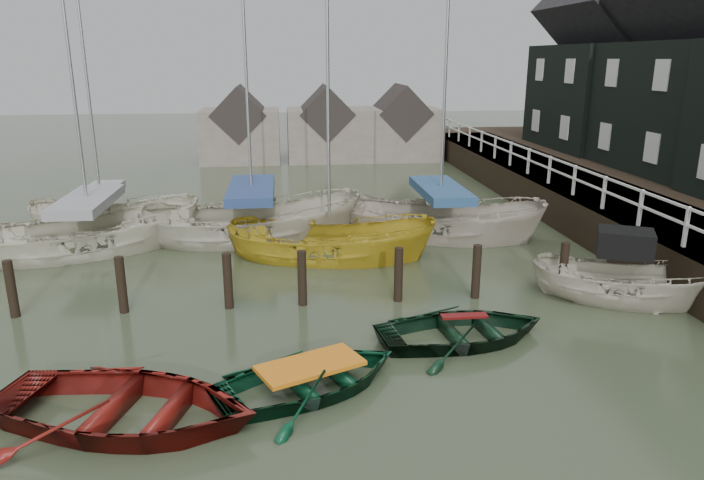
{
  "coord_description": "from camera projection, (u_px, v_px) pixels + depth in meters",
  "views": [
    {
      "loc": [
        -1.58,
        -11.55,
        5.91
      ],
      "look_at": [
        0.12,
        3.81,
        1.4
      ],
      "focal_mm": 32.0,
      "sensor_mm": 36.0,
      "label": 1
    }
  ],
  "objects": [
    {
      "name": "sailboat_d",
      "position": [
        439.0,
        234.0,
        21.53
      ],
      "size": [
        7.48,
        5.16,
        12.97
      ],
      "rotation": [
        0.0,
        0.0,
        1.17
      ],
      "color": "#BFB3A3",
      "rests_on": "ground"
    },
    {
      "name": "pier",
      "position": [
        585.0,
        204.0,
        23.19
      ],
      "size": [
        3.04,
        32.0,
        2.7
      ],
      "color": "black",
      "rests_on": "ground"
    },
    {
      "name": "mooring_pilings",
      "position": [
        306.0,
        286.0,
        15.45
      ],
      "size": [
        13.72,
        0.22,
        1.8
      ],
      "color": "black",
      "rests_on": "ground"
    },
    {
      "name": "sailboat_b",
      "position": [
        254.0,
        237.0,
        21.2
      ],
      "size": [
        7.55,
        3.26,
        11.29
      ],
      "rotation": [
        0.0,
        0.0,
        1.64
      ],
      "color": "beige",
      "rests_on": "ground"
    },
    {
      "name": "sailboat_e",
      "position": [
        104.0,
        225.0,
        22.7
      ],
      "size": [
        5.81,
        3.09,
        9.66
      ],
      "rotation": [
        0.0,
        0.0,
        1.38
      ],
      "color": "beige",
      "rests_on": "ground"
    },
    {
      "name": "motorboat",
      "position": [
        622.0,
        298.0,
        15.75
      ],
      "size": [
        4.78,
        3.48,
        2.68
      ],
      "rotation": [
        0.0,
        0.0,
        1.12
      ],
      "color": "beige",
      "rests_on": "ground"
    },
    {
      "name": "rowboat_dkgreen",
      "position": [
        463.0,
        341.0,
        13.6
      ],
      "size": [
        4.11,
        3.19,
        0.78
      ],
      "primitive_type": "imported",
      "rotation": [
        0.0,
        0.0,
        1.71
      ],
      "color": "black",
      "rests_on": "ground"
    },
    {
      "name": "sailboat_c",
      "position": [
        330.0,
        257.0,
        19.28
      ],
      "size": [
        6.82,
        3.84,
        11.28
      ],
      "rotation": [
        0.0,
        0.0,
        1.34
      ],
      "color": "gold",
      "rests_on": "ground"
    },
    {
      "name": "rowboat_red",
      "position": [
        127.0,
        424.0,
        10.51
      ],
      "size": [
        5.28,
        4.4,
        0.94
      ],
      "primitive_type": "imported",
      "rotation": [
        0.0,
        0.0,
        1.29
      ],
      "color": "#62120E",
      "rests_on": "ground"
    },
    {
      "name": "sailboat_a",
      "position": [
        93.0,
        249.0,
        19.92
      ],
      "size": [
        7.48,
        5.14,
        10.58
      ],
      "rotation": [
        0.0,
        0.0,
        1.97
      ],
      "color": "beige",
      "rests_on": "ground"
    },
    {
      "name": "far_sheds",
      "position": [
        323.0,
        128.0,
        37.22
      ],
      "size": [
        14.0,
        4.08,
        4.39
      ],
      "color": "#665B51",
      "rests_on": "ground"
    },
    {
      "name": "ground",
      "position": [
        367.0,
        357.0,
        12.84
      ],
      "size": [
        120.0,
        120.0,
        0.0
      ],
      "primitive_type": "plane",
      "color": "#333C26",
      "rests_on": "ground"
    },
    {
      "name": "rowboat_green",
      "position": [
        311.0,
        390.0,
        11.58
      ],
      "size": [
        4.41,
        3.89,
        0.76
      ],
      "primitive_type": "imported",
      "rotation": [
        0.0,
        0.0,
        2.0
      ],
      "color": "#08311C",
      "rests_on": "ground"
    }
  ]
}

